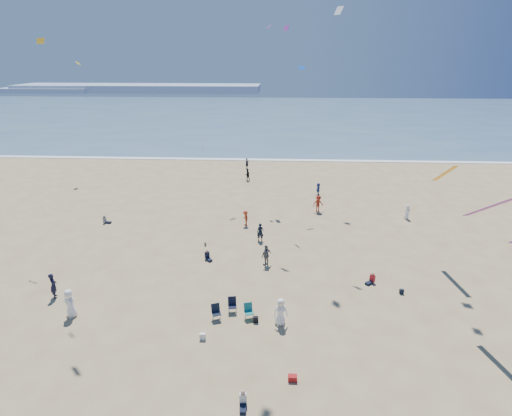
{
  "coord_description": "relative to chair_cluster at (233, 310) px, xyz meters",
  "views": [
    {
      "loc": [
        3.26,
        -16.13,
        15.26
      ],
      "look_at": [
        2.0,
        8.0,
        6.04
      ],
      "focal_mm": 28.0,
      "sensor_mm": 36.0,
      "label": 1
    }
  ],
  "objects": [
    {
      "name": "ground",
      "position": [
        -0.72,
        -4.65,
        -0.5
      ],
      "size": [
        220.0,
        220.0,
        0.0
      ],
      "primitive_type": "plane",
      "color": "tan",
      "rests_on": "ground"
    },
    {
      "name": "navy_bag",
      "position": [
        11.29,
        3.2,
        -0.33
      ],
      "size": [
        0.28,
        0.18,
        0.34
      ],
      "primitive_type": "cube",
      "color": "black",
      "rests_on": "ground"
    },
    {
      "name": "kites_aloft",
      "position": [
        7.79,
        8.05,
        13.93
      ],
      "size": [
        48.85,
        40.8,
        29.07
      ],
      "color": "#F9FD2F",
      "rests_on": "ground"
    },
    {
      "name": "chair_cluster",
      "position": [
        0.0,
        0.0,
        0.0
      ],
      "size": [
        2.76,
        1.53,
        1.0
      ],
      "color": "black",
      "rests_on": "ground"
    },
    {
      "name": "ocean",
      "position": [
        -0.72,
        90.35,
        -0.47
      ],
      "size": [
        220.0,
        100.0,
        0.06
      ],
      "primitive_type": "cube",
      "color": "#476B84",
      "rests_on": "ground"
    },
    {
      "name": "headland_far",
      "position": [
        -60.72,
        165.35,
        1.1
      ],
      "size": [
        110.0,
        20.0,
        3.2
      ],
      "primitive_type": "cube",
      "color": "#7A8EA8",
      "rests_on": "ground"
    },
    {
      "name": "white_tote",
      "position": [
        -1.49,
        -2.2,
        -0.3
      ],
      "size": [
        0.35,
        0.2,
        0.4
      ],
      "primitive_type": "cube",
      "color": "white",
      "rests_on": "ground"
    },
    {
      "name": "cooler",
      "position": [
        3.56,
        -5.06,
        -0.35
      ],
      "size": [
        0.45,
        0.3,
        0.3
      ],
      "primitive_type": "cube",
      "color": "maroon",
      "rests_on": "ground"
    },
    {
      "name": "standing_flyers",
      "position": [
        3.57,
        11.49,
        0.33
      ],
      "size": [
        32.03,
        36.52,
        1.87
      ],
      "color": "black",
      "rests_on": "ground"
    },
    {
      "name": "black_backpack",
      "position": [
        1.47,
        -0.46,
        -0.31
      ],
      "size": [
        0.3,
        0.22,
        0.38
      ],
      "primitive_type": "cube",
      "color": "black",
      "rests_on": "ground"
    },
    {
      "name": "seated_group",
      "position": [
        -0.46,
        1.96,
        -0.08
      ],
      "size": [
        24.58,
        24.88,
        0.84
      ],
      "color": "silver",
      "rests_on": "ground"
    },
    {
      "name": "headland_near",
      "position": [
        -100.72,
        160.35,
        0.5
      ],
      "size": [
        40.0,
        14.0,
        2.0
      ],
      "primitive_type": "cube",
      "color": "#7A8EA8",
      "rests_on": "ground"
    },
    {
      "name": "surf_line",
      "position": [
        -0.72,
        40.35,
        -0.46
      ],
      "size": [
        220.0,
        1.2,
        0.08
      ],
      "primitive_type": "cube",
      "color": "white",
      "rests_on": "ground"
    }
  ]
}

